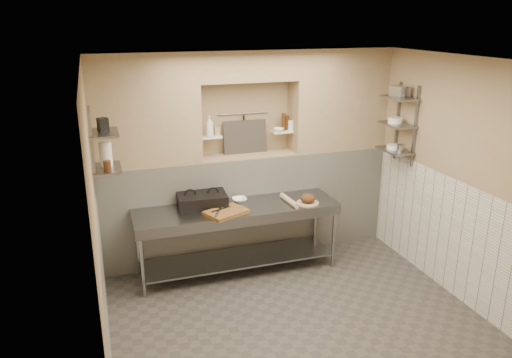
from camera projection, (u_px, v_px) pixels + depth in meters
name	position (u px, v px, depth m)	size (l,w,h in m)	color
floor	(294.00, 319.00, 5.62)	(4.00, 3.90, 0.10)	#47443F
ceiling	(302.00, 55.00, 4.72)	(4.00, 3.90, 0.10)	silver
wall_left	(90.00, 223.00, 4.56)	(0.10, 3.90, 2.80)	#9E8763
wall_right	(461.00, 179.00, 5.78)	(0.10, 3.90, 2.80)	#9E8763
wall_back	(242.00, 151.00, 6.97)	(4.00, 0.10, 2.80)	#9E8763
wall_front	(413.00, 297.00, 3.36)	(4.00, 0.10, 2.80)	#9E8763
backwall_lower	(248.00, 204.00, 6.96)	(4.00, 0.40, 1.40)	silver
alcove_sill	(247.00, 155.00, 6.74)	(1.30, 0.40, 0.02)	#9E8763
backwall_pillar_left	(144.00, 110.00, 6.13)	(1.35, 0.40, 1.40)	#9E8763
backwall_pillar_right	(338.00, 99.00, 6.92)	(1.35, 0.40, 1.40)	#9E8763
backwall_header	(247.00, 65.00, 6.37)	(1.30, 0.40, 0.40)	#9E8763
wainscot_left	(105.00, 289.00, 4.79)	(0.02, 3.90, 1.40)	silver
wainscot_right	(449.00, 235.00, 5.98)	(0.02, 3.90, 1.40)	silver
alcove_shelf_left	(211.00, 137.00, 6.50)	(0.28, 0.16, 0.03)	white
alcove_shelf_right	(282.00, 132.00, 6.80)	(0.28, 0.16, 0.03)	white
utensil_rail	(243.00, 113.00, 6.73)	(0.02, 0.02, 0.70)	gray
hanging_steel	(244.00, 126.00, 6.76)	(0.02, 0.02, 0.30)	black
splash_panel	(245.00, 137.00, 6.76)	(0.60, 0.02, 0.45)	#383330
shelf_rail_left_a	(92.00, 147.00, 5.58)	(0.03, 0.03, 0.95)	slate
shelf_rail_left_b	(93.00, 157.00, 5.22)	(0.03, 0.03, 0.95)	slate
wall_shelf_left_lower	(107.00, 168.00, 5.51)	(0.30, 0.50, 0.03)	slate
wall_shelf_left_upper	(104.00, 133.00, 5.38)	(0.30, 0.50, 0.03)	slate
shelf_rail_right_a	(397.00, 121.00, 6.74)	(0.03, 0.03, 1.05)	slate
shelf_rail_right_b	(415.00, 127.00, 6.38)	(0.03, 0.03, 1.05)	slate
wall_shelf_right_lower	(395.00, 150.00, 6.63)	(0.30, 0.50, 0.03)	slate
wall_shelf_right_mid	(397.00, 124.00, 6.52)	(0.30, 0.50, 0.03)	slate
wall_shelf_right_upper	(400.00, 98.00, 6.41)	(0.30, 0.50, 0.03)	slate
prep_table	(237.00, 226.00, 6.38)	(2.60, 0.70, 0.90)	gray
panini_press	(202.00, 200.00, 6.31)	(0.64, 0.49, 0.17)	black
cutting_board	(226.00, 212.00, 6.08)	(0.49, 0.34, 0.04)	brown
knife_blade	(221.00, 209.00, 6.11)	(0.29, 0.03, 0.01)	gray
tongs	(218.00, 212.00, 6.00)	(0.03, 0.03, 0.28)	gray
mixing_bowl	(240.00, 200.00, 6.50)	(0.19, 0.19, 0.05)	white
rolling_pin	(289.00, 201.00, 6.43)	(0.07, 0.07, 0.45)	tan
bread_board	(308.00, 203.00, 6.43)	(0.29, 0.29, 0.02)	tan
bread_loaf	(308.00, 198.00, 6.40)	(0.19, 0.19, 0.12)	#4C2D19
bottle_soap	(210.00, 126.00, 6.42)	(0.10, 0.10, 0.27)	white
jar_alcove	(217.00, 131.00, 6.55)	(0.07, 0.07, 0.11)	#9E8763
bowl_alcove	(279.00, 130.00, 6.75)	(0.14, 0.14, 0.05)	white
condiment_a	(287.00, 123.00, 6.82)	(0.05, 0.05, 0.19)	#3B200E
condiment_b	(284.00, 122.00, 6.80)	(0.06, 0.06, 0.23)	#3B200E
condiment_c	(291.00, 125.00, 6.82)	(0.08, 0.08, 0.13)	white
jug_left	(106.00, 154.00, 5.51)	(0.14, 0.14, 0.27)	white
jar_left	(107.00, 166.00, 5.33)	(0.08, 0.08, 0.12)	#3B200E
box_left_upper	(103.00, 124.00, 5.40)	(0.10, 0.10, 0.14)	black
bowl_right	(394.00, 147.00, 6.65)	(0.18, 0.18, 0.05)	white
canister_right	(400.00, 148.00, 6.50)	(0.10, 0.10, 0.10)	gray
bowl_right_mid	(395.00, 120.00, 6.55)	(0.19, 0.19, 0.07)	white
basket_right	(400.00, 91.00, 6.39)	(0.18, 0.22, 0.14)	gray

